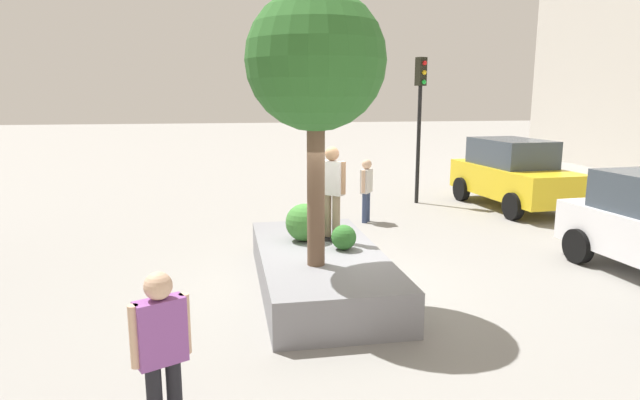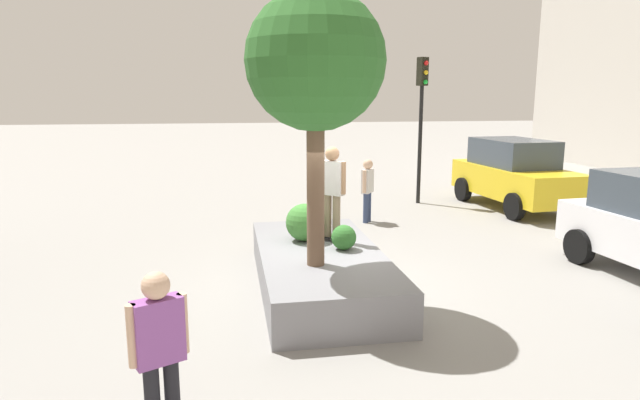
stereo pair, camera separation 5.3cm
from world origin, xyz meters
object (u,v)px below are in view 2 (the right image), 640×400
(plaza_tree, at_px, (315,63))
(skateboarder, at_px, (332,185))
(traffic_light_median, at_px, (422,105))
(skateboard, at_px, (332,238))
(taxi_cab, at_px, (514,174))
(pedestrian_crossing, at_px, (159,345))
(planter_ledge, at_px, (320,269))
(bystander_watching, at_px, (368,186))

(plaza_tree, bearing_deg, skateboarder, 158.81)
(traffic_light_median, bearing_deg, skateboard, -32.27)
(plaza_tree, height_order, taxi_cab, plaza_tree)
(plaza_tree, distance_m, skateboarder, 2.56)
(taxi_cab, xyz_separation_m, pedestrian_crossing, (9.80, -9.21, -0.05))
(planter_ledge, xyz_separation_m, skateboard, (-0.60, 0.33, 0.40))
(skateboarder, bearing_deg, pedestrian_crossing, -29.42)
(skateboard, height_order, pedestrian_crossing, pedestrian_crossing)
(planter_ledge, bearing_deg, pedestrian_crossing, -29.51)
(plaza_tree, distance_m, pedestrian_crossing, 4.72)
(planter_ledge, height_order, taxi_cab, taxi_cab)
(pedestrian_crossing, xyz_separation_m, bystander_watching, (-8.71, 4.35, -0.02))
(plaza_tree, xyz_separation_m, taxi_cab, (-6.61, 7.17, -2.78))
(pedestrian_crossing, bearing_deg, skateboard, 150.58)
(skateboard, xyz_separation_m, taxi_cab, (-5.24, 6.63, 0.31))
(traffic_light_median, bearing_deg, skateboarder, -32.27)
(traffic_light_median, distance_m, pedestrian_crossing, 13.00)
(skateboard, height_order, bystander_watching, bystander_watching)
(planter_ledge, bearing_deg, traffic_light_median, 148.01)
(planter_ledge, bearing_deg, plaza_tree, -14.70)
(plaza_tree, relative_size, traffic_light_median, 0.94)
(skateboard, xyz_separation_m, traffic_light_median, (-6.42, 4.06, 2.33))
(taxi_cab, bearing_deg, traffic_light_median, -114.73)
(skateboarder, distance_m, taxi_cab, 8.48)
(planter_ledge, xyz_separation_m, traffic_light_median, (-7.02, 4.39, 2.73))
(taxi_cab, distance_m, bystander_watching, 4.98)
(skateboarder, xyz_separation_m, traffic_light_median, (-6.42, 4.06, 1.34))
(planter_ledge, distance_m, skateboarder, 1.55)
(planter_ledge, relative_size, traffic_light_median, 1.03)
(bystander_watching, bearing_deg, taxi_cab, 102.64)
(skateboarder, bearing_deg, taxi_cab, 128.29)
(pedestrian_crossing, bearing_deg, plaza_tree, 147.37)
(taxi_cab, bearing_deg, pedestrian_crossing, -43.21)
(planter_ledge, relative_size, bystander_watching, 2.73)
(plaza_tree, relative_size, skateboarder, 2.51)
(skateboarder, bearing_deg, plaza_tree, -21.19)
(taxi_cab, height_order, bystander_watching, taxi_cab)
(plaza_tree, distance_m, skateboard, 3.42)
(skateboarder, bearing_deg, planter_ledge, -28.82)
(taxi_cab, xyz_separation_m, traffic_light_median, (-1.19, -2.58, 2.02))
(skateboard, distance_m, pedestrian_crossing, 5.25)
(skateboard, distance_m, bystander_watching, 4.52)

